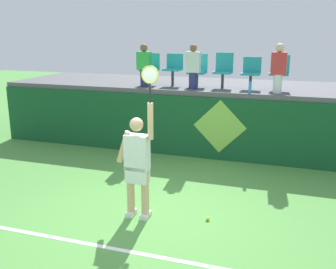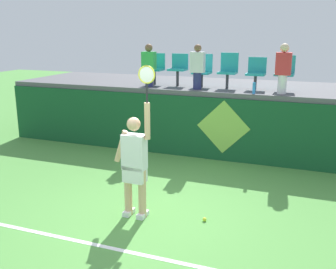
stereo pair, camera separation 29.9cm
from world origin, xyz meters
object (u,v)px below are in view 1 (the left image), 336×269
object	(u,v)px
stadium_chair_0	(150,67)
stadium_chair_3	(223,69)
stadium_chair_2	(198,69)
tennis_player	(138,163)
spectator_2	(144,65)
spectator_0	(193,66)
stadium_chair_1	(173,67)
stadium_chair_5	(279,71)
spectator_1	(279,67)
tennis_ball	(208,219)
stadium_chair_4	(251,71)
water_bottle	(250,88)

from	to	relation	value
stadium_chair_0	stadium_chair_3	xyz separation A→B (m)	(1.95, 0.01, 0.01)
stadium_chair_2	stadium_chair_3	size ratio (longest dim) A/B	0.95
tennis_player	spectator_2	size ratio (longest dim) A/B	2.35
tennis_player	spectator_0	xyz separation A→B (m)	(-0.12, 3.81, 1.23)
stadium_chair_1	stadium_chair_5	distance (m)	2.65
tennis_player	spectator_2	bearing A→B (deg)	110.24
spectator_1	stadium_chair_5	bearing A→B (deg)	90.00
tennis_ball	stadium_chair_4	xyz separation A→B (m)	(0.09, 4.04, 2.02)
stadium_chair_1	spectator_0	distance (m)	0.79
tennis_player	spectator_1	bearing A→B (deg)	63.78
stadium_chair_4	stadium_chair_3	bearing A→B (deg)	179.26
stadium_chair_4	spectator_1	size ratio (longest dim) A/B	0.69
stadium_chair_2	stadium_chair_4	xyz separation A→B (m)	(1.34, -0.01, -0.01)
stadium_chair_3	stadium_chair_4	bearing A→B (deg)	-0.74
tennis_ball	stadium_chair_4	distance (m)	4.52
stadium_chair_1	stadium_chair_2	size ratio (longest dim) A/B	0.99
water_bottle	stadium_chair_0	distance (m)	2.82
water_bottle	stadium_chair_2	xyz separation A→B (m)	(-1.42, 0.70, 0.31)
stadium_chair_4	stadium_chair_5	bearing A→B (deg)	0.39
tennis_player	spectator_0	world-z (taller)	spectator_0
stadium_chair_5	stadium_chair_3	bearing A→B (deg)	179.81
stadium_chair_3	stadium_chair_5	bearing A→B (deg)	-0.19
water_bottle	stadium_chair_2	size ratio (longest dim) A/B	0.32
stadium_chair_0	stadium_chair_5	xyz separation A→B (m)	(3.30, 0.00, 0.01)
stadium_chair_0	stadium_chair_1	xyz separation A→B (m)	(0.65, -0.00, 0.01)
stadium_chair_5	spectator_2	world-z (taller)	spectator_2
stadium_chair_1	stadium_chair_2	distance (m)	0.65
tennis_ball	spectator_1	distance (m)	4.28
tennis_ball	stadium_chair_0	size ratio (longest dim) A/B	0.08
stadium_chair_1	spectator_2	size ratio (longest dim) A/B	0.76
stadium_chair_2	stadium_chair_5	size ratio (longest dim) A/B	0.99
tennis_ball	stadium_chair_1	bearing A→B (deg)	115.18
stadium_chair_2	spectator_1	world-z (taller)	spectator_1
tennis_ball	water_bottle	world-z (taller)	water_bottle
stadium_chair_3	spectator_2	xyz separation A→B (m)	(-1.95, -0.44, 0.08)
tennis_player	stadium_chair_5	bearing A→B (deg)	66.14
spectator_0	tennis_player	bearing A→B (deg)	-88.20
tennis_ball	water_bottle	distance (m)	3.76
stadium_chair_4	spectator_1	xyz separation A→B (m)	(0.66, -0.43, 0.15)
stadium_chair_2	stadium_chair_4	bearing A→B (deg)	-0.35
water_bottle	spectator_2	size ratio (longest dim) A/B	0.25
stadium_chair_3	spectator_1	size ratio (longest dim) A/B	0.77
stadium_chair_0	stadium_chair_1	world-z (taller)	stadium_chair_1
spectator_1	stadium_chair_2	bearing A→B (deg)	167.66
spectator_1	tennis_player	bearing A→B (deg)	-116.22
tennis_player	spectator_0	bearing A→B (deg)	91.80
spectator_1	spectator_2	xyz separation A→B (m)	(-3.30, 0.00, -0.03)
water_bottle	spectator_1	size ratio (longest dim) A/B	0.23
stadium_chair_3	stadium_chair_0	bearing A→B (deg)	-179.80
tennis_ball	spectator_0	size ratio (longest dim) A/B	0.06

